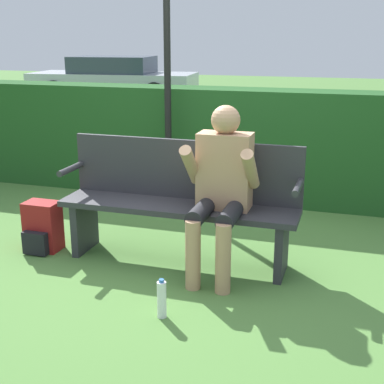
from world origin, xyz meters
The scene contains 8 objects.
ground_plane centered at (0.00, 0.00, 0.00)m, with size 40.00×40.00×0.00m, color #4C7A38.
hedge_back centered at (0.00, 1.87, 0.60)m, with size 12.00×0.49×1.21m.
park_bench centered at (0.00, 0.07, 0.51)m, with size 1.89×0.41×0.96m.
person_seated centered at (0.37, -0.07, 0.71)m, with size 0.53×0.62×1.26m.
backpack centered at (-1.17, -0.11, 0.20)m, with size 0.28×0.26×0.42m.
water_bottle centered at (0.19, -0.87, 0.13)m, with size 0.06×0.06×0.27m.
signpost centered at (-0.59, 1.44, 1.45)m, with size 0.39×0.09×2.53m.
parked_car centered at (-5.24, 9.93, 0.57)m, with size 4.63×2.09×1.19m.
Camera 1 is at (1.29, -3.76, 1.76)m, focal length 50.00 mm.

